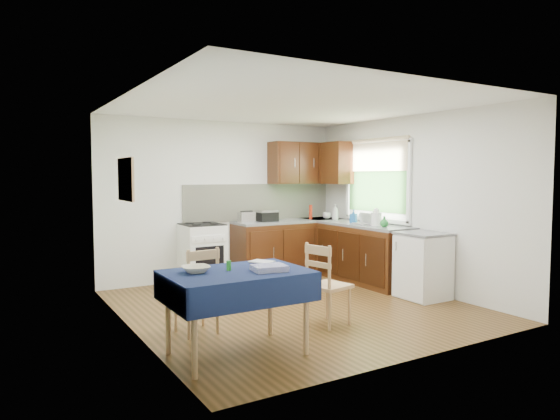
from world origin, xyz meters
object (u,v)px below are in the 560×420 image
dining_table (237,282)px  chair_near (326,282)px  dish_rack (367,223)px  chair_far (198,288)px  toaster (246,217)px  sandwich_press (266,216)px  kettle (376,218)px

dining_table → chair_near: bearing=6.9°
dish_rack → chair_near: bearing=-161.5°
chair_near → dish_rack: (1.84, 1.47, 0.44)m
dining_table → chair_far: size_ratio=1.41×
chair_far → toaster: size_ratio=3.67×
chair_near → toaster: (0.36, 2.62, 0.50)m
dish_rack → toaster: bearing=122.1°
chair_far → sandwich_press: (2.06, 2.22, 0.51)m
dish_rack → dining_table: bearing=-170.0°
chair_far → dining_table: bearing=91.2°
chair_far → toaster: toaster is taller
dish_rack → kettle: kettle is taller
dining_table → kettle: kettle is taller
sandwich_press → chair_near: bearing=-112.0°
sandwich_press → dish_rack: bearing=-54.1°
toaster → dining_table: bearing=-103.2°
dining_table → dish_rack: dish_rack is taller
chair_far → kettle: size_ratio=3.48×
chair_far → chair_near: bearing=155.9°
dining_table → dish_rack: (3.06, 1.77, 0.25)m
toaster → kettle: bearing=-27.4°
toaster → kettle: 2.01m
dining_table → sandwich_press: size_ratio=4.10×
dish_rack → kettle: (-0.00, -0.21, 0.09)m
chair_near → kettle: bearing=-68.0°
chair_near → toaster: size_ratio=3.69×
toaster → sandwich_press: size_ratio=0.79×
dining_table → sandwich_press: bearing=49.5°
chair_far → toaster: bearing=-132.7°
chair_near → toaster: 2.69m
dining_table → dish_rack: bearing=23.0°
dining_table → dish_rack: 3.54m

